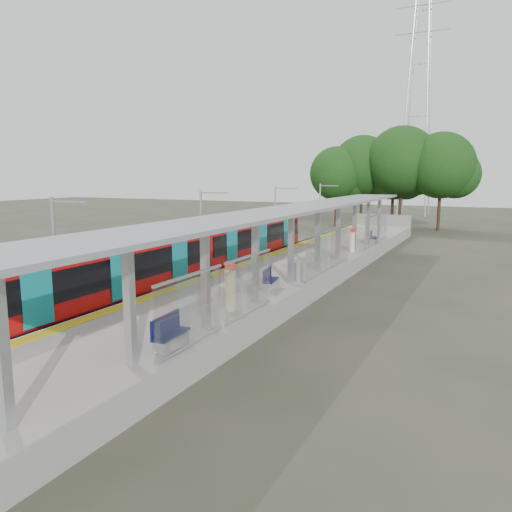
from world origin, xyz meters
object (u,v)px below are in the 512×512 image
at_px(bench_mid, 269,278).
at_px(bench_near, 169,331).
at_px(train, 187,252).
at_px(bench_far, 373,237).
at_px(info_pillar_near, 230,290).
at_px(info_pillar_far, 352,242).
at_px(litter_bin, 298,272).

bearing_deg(bench_mid, bench_near, -96.48).
height_order(train, bench_far, train).
relative_size(train, bench_far, 17.79).
xyz_separation_m(train, bench_far, (6.82, 15.80, -0.51)).
bearing_deg(bench_near, info_pillar_near, 91.45).
bearing_deg(train, info_pillar_far, 58.94).
bearing_deg(bench_near, bench_mid, 90.29).
relative_size(train, info_pillar_near, 13.96).
xyz_separation_m(bench_near, info_pillar_far, (-0.13, 21.86, 0.15)).
bearing_deg(info_pillar_far, bench_mid, -95.73).
height_order(train, info_pillar_far, train).
xyz_separation_m(train, info_pillar_near, (6.24, -6.36, -0.20)).
relative_size(bench_near, info_pillar_near, 0.81).
height_order(bench_near, bench_far, bench_near).
xyz_separation_m(bench_near, bench_far, (0.18, 26.84, -0.03)).
height_order(bench_mid, litter_bin, bench_mid).
relative_size(bench_far, litter_bin, 1.59).
height_order(bench_far, info_pillar_near, info_pillar_near).
distance_m(bench_mid, info_pillar_near, 4.14).
bearing_deg(train, info_pillar_near, -45.53).
bearing_deg(bench_far, bench_mid, -101.81).
distance_m(info_pillar_near, litter_bin, 6.42).
distance_m(bench_mid, bench_far, 18.05).
distance_m(info_pillar_far, litter_bin, 10.78).
xyz_separation_m(bench_near, litter_bin, (-0.02, 11.08, -0.08)).
xyz_separation_m(info_pillar_near, litter_bin, (0.39, 6.39, -0.37)).
height_order(bench_near, info_pillar_near, info_pillar_near).
bearing_deg(bench_near, train, 117.54).
relative_size(bench_far, info_pillar_far, 0.95).
bearing_deg(bench_far, info_pillar_far, -102.95).
distance_m(train, bench_near, 12.90).
height_order(train, bench_mid, train).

